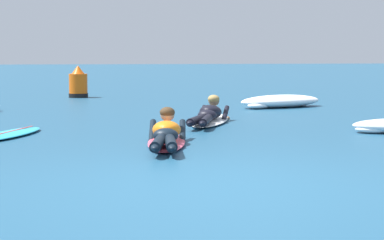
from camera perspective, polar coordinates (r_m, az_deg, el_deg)
name	(u,v)px	position (r m, az deg, el deg)	size (l,w,h in m)	color
ground_plane	(131,106)	(16.58, -5.10, 1.20)	(120.00, 120.00, 0.00)	navy
surfer_near	(166,135)	(9.43, -2.16, -1.27)	(0.83, 2.50, 0.54)	#E54C66
surfer_far	(209,116)	(12.32, 1.44, 0.31)	(1.31, 2.56, 0.53)	white
drifting_surfboard	(10,134)	(10.84, -14.97, -1.14)	(1.16, 1.93, 0.16)	#2DB2D1
whitewater_front	(281,101)	(16.16, 7.40, 1.54)	(2.32, 1.53, 0.29)	white
channel_marker_buoy	(78,85)	(19.78, -9.47, 2.89)	(0.55, 0.55, 0.92)	#EA5B0F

